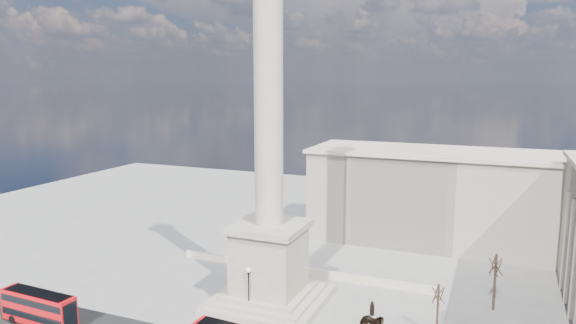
{
  "coord_description": "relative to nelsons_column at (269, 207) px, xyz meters",
  "views": [
    {
      "loc": [
        26.41,
        -52.69,
        29.15
      ],
      "look_at": [
        4.1,
        1.35,
        19.59
      ],
      "focal_mm": 32.0,
      "sensor_mm": 36.0,
      "label": 1
    }
  ],
  "objects": [
    {
      "name": "ground",
      "position": [
        0.0,
        -5.0,
        -12.92
      ],
      "size": [
        180.0,
        180.0,
        0.0
      ],
      "primitive_type": "plane",
      "color": "gray",
      "rests_on": "ground"
    },
    {
      "name": "victorian_lamp",
      "position": [
        -0.83,
        -4.4,
        -9.24
      ],
      "size": [
        0.54,
        0.54,
        6.25
      ],
      "rotation": [
        0.0,
        0.0,
        0.4
      ],
      "color": "black",
      "rests_on": "ground"
    },
    {
      "name": "nelsons_column",
      "position": [
        0.0,
        0.0,
        0.0
      ],
      "size": [
        14.0,
        14.0,
        49.85
      ],
      "color": "#ABA58E",
      "rests_on": "ground"
    },
    {
      "name": "balustrade_wall",
      "position": [
        0.0,
        11.0,
        -12.37
      ],
      "size": [
        40.0,
        0.6,
        1.1
      ],
      "primitive_type": "cube",
      "color": "beige",
      "rests_on": "ground"
    },
    {
      "name": "building_northeast",
      "position": [
        20.0,
        35.0,
        -4.59
      ],
      "size": [
        51.0,
        17.0,
        16.6
      ],
      "color": "beige",
      "rests_on": "ground"
    },
    {
      "name": "bare_tree_mid",
      "position": [
        21.22,
        -0.22,
        -7.88
      ],
      "size": [
        1.69,
        1.69,
        6.4
      ],
      "rotation": [
        0.0,
        0.0,
        -0.06
      ],
      "color": "#332319",
      "rests_on": "ground"
    },
    {
      "name": "bare_tree_far",
      "position": [
        27.13,
        9.15,
        -6.85
      ],
      "size": [
        1.89,
        1.89,
        7.71
      ],
      "rotation": [
        0.0,
        0.0,
        0.09
      ],
      "color": "#332319",
      "rests_on": "ground"
    },
    {
      "name": "red_bus_a",
      "position": [
        -22.84,
        -15.97,
        -10.76
      ],
      "size": [
        10.24,
        2.75,
        4.12
      ],
      "rotation": [
        0.0,
        0.0,
        -0.04
      ],
      "color": "red",
      "rests_on": "ground"
    }
  ]
}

